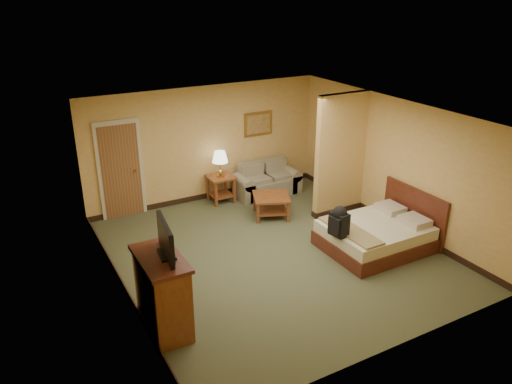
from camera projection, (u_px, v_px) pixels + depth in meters
floor at (274, 254)px, 9.20m from camera, size 6.00×6.00×0.00m
ceiling at (276, 115)px, 8.20m from camera, size 6.00×6.00×0.00m
back_wall at (206, 144)px, 11.13m from camera, size 5.50×0.02×2.60m
left_wall at (118, 222)px, 7.48m from camera, size 0.02×6.00×2.60m
right_wall at (393, 163)px, 9.93m from camera, size 0.02×6.00×2.60m
partition at (340, 155)px, 10.41m from camera, size 1.20×0.15×2.60m
door at (121, 170)px, 10.33m from camera, size 0.94×0.16×2.10m
baseboard at (208, 195)px, 11.60m from camera, size 5.50×0.02×0.12m
loveseat at (267, 183)px, 11.77m from camera, size 1.54×0.71×0.78m
side_table at (221, 185)px, 11.27m from camera, size 0.56×0.56×0.62m
table_lamp at (220, 158)px, 11.01m from camera, size 0.35×0.35×0.58m
coffee_table at (271, 202)px, 10.56m from camera, size 0.97×0.97×0.47m
wall_picture at (258, 124)px, 11.58m from camera, size 0.73×0.04×0.57m
dresser at (163, 293)px, 6.99m from camera, size 0.58×1.10×1.17m
tv at (166, 240)px, 6.72m from camera, size 0.25×0.82×0.50m
bed at (378, 234)px, 9.33m from camera, size 1.91×1.56×1.01m
backpack at (339, 220)px, 8.70m from camera, size 0.26×0.35×0.56m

